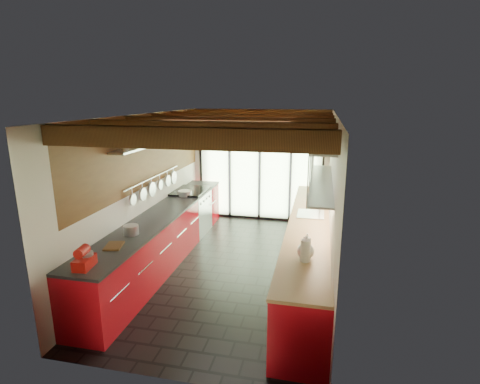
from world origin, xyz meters
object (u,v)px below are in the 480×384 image
(stand_mixer, at_px, (85,259))
(kettle, at_px, (306,250))
(bowl, at_px, (313,196))
(paper_towel, at_px, (305,251))
(soap_bottle, at_px, (307,239))

(stand_mixer, bearing_deg, kettle, 17.87)
(kettle, distance_m, bowl, 2.97)
(paper_towel, height_order, bowl, paper_towel)
(stand_mixer, height_order, soap_bottle, stand_mixer)
(paper_towel, relative_size, bowl, 1.40)
(soap_bottle, distance_m, bowl, 2.54)
(stand_mixer, height_order, paper_towel, paper_towel)
(stand_mixer, distance_m, soap_bottle, 2.83)
(soap_bottle, bearing_deg, kettle, -90.00)
(bowl, bearing_deg, paper_towel, -90.00)
(stand_mixer, height_order, kettle, stand_mixer)
(kettle, height_order, soap_bottle, kettle)
(stand_mixer, relative_size, kettle, 1.21)
(kettle, bearing_deg, soap_bottle, 90.00)
(paper_towel, relative_size, soap_bottle, 1.94)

